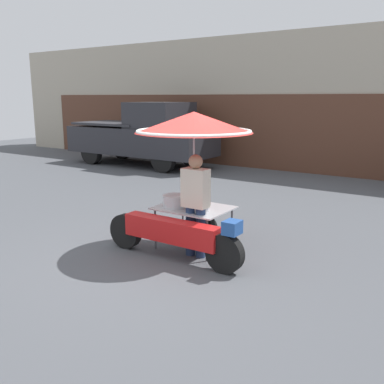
{
  "coord_description": "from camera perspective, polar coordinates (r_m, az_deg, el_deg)",
  "views": [
    {
      "loc": [
        3.69,
        -4.59,
        2.3
      ],
      "look_at": [
        0.18,
        0.66,
        0.9
      ],
      "focal_mm": 40.0,
      "sensor_mm": 36.0,
      "label": 1
    }
  ],
  "objects": [
    {
      "name": "ground_plane",
      "position": [
        6.32,
        -4.71,
        -8.91
      ],
      "size": [
        36.0,
        36.0,
        0.0
      ],
      "primitive_type": "plane",
      "color": "#4C4F54"
    },
    {
      "name": "shopfront_building",
      "position": [
        14.39,
        19.32,
        11.15
      ],
      "size": [
        28.0,
        2.06,
        4.3
      ],
      "color": "#B2A893",
      "rests_on": "ground"
    },
    {
      "name": "vendor_motorcycle_cart",
      "position": [
        6.32,
        -0.15,
        6.08
      ],
      "size": [
        2.31,
        1.75,
        2.1
      ],
      "color": "black",
      "rests_on": "ground"
    },
    {
      "name": "vendor_person",
      "position": [
        6.18,
        0.48,
        -1.18
      ],
      "size": [
        0.38,
        0.22,
        1.52
      ],
      "color": "navy",
      "rests_on": "ground"
    },
    {
      "name": "pickup_truck",
      "position": [
        14.82,
        -6.46,
        7.51
      ],
      "size": [
        5.31,
        1.88,
        2.15
      ],
      "color": "black",
      "rests_on": "ground"
    }
  ]
}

